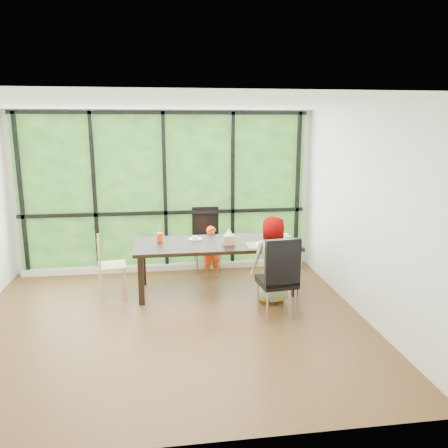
# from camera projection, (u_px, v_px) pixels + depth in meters

# --- Properties ---
(ground) EXTENTS (5.00, 5.00, 0.00)m
(ground) POSITION_uv_depth(u_px,v_px,m) (170.00, 323.00, 5.69)
(ground) COLOR black
(ground) RESTS_ON ground
(back_wall) EXTENTS (5.00, 0.00, 5.00)m
(back_wall) POSITION_uv_depth(u_px,v_px,m) (165.00, 192.00, 7.57)
(back_wall) COLOR silver
(back_wall) RESTS_ON ground
(foliage_backdrop) EXTENTS (4.80, 0.02, 2.65)m
(foliage_backdrop) POSITION_uv_depth(u_px,v_px,m) (165.00, 192.00, 7.55)
(foliage_backdrop) COLOR #204918
(foliage_backdrop) RESTS_ON back_wall
(window_mullions) EXTENTS (4.80, 0.06, 2.65)m
(window_mullions) POSITION_uv_depth(u_px,v_px,m) (165.00, 192.00, 7.51)
(window_mullions) COLOR black
(window_mullions) RESTS_ON back_wall
(window_sill) EXTENTS (4.80, 0.12, 0.10)m
(window_sill) POSITION_uv_depth(u_px,v_px,m) (167.00, 267.00, 7.75)
(window_sill) COLOR silver
(window_sill) RESTS_ON ground
(dining_table) EXTENTS (2.47, 1.17, 0.75)m
(dining_table) POSITION_uv_depth(u_px,v_px,m) (216.00, 266.00, 6.73)
(dining_table) COLOR black
(dining_table) RESTS_ON ground
(chair_window_leather) EXTENTS (0.47, 0.47, 1.08)m
(chair_window_leather) POSITION_uv_depth(u_px,v_px,m) (207.00, 240.00, 7.64)
(chair_window_leather) COLOR black
(chair_window_leather) RESTS_ON ground
(chair_interior_leather) EXTENTS (0.50, 0.50, 1.08)m
(chair_interior_leather) POSITION_uv_depth(u_px,v_px,m) (277.00, 276.00, 5.82)
(chair_interior_leather) COLOR black
(chair_interior_leather) RESTS_ON ground
(chair_end_beech) EXTENTS (0.45, 0.47, 0.90)m
(chair_end_beech) POSITION_uv_depth(u_px,v_px,m) (112.00, 266.00, 6.52)
(chair_end_beech) COLOR tan
(chair_end_beech) RESTS_ON ground
(child_toddler) EXTENTS (0.32, 0.22, 0.86)m
(child_toddler) POSITION_uv_depth(u_px,v_px,m) (212.00, 252.00, 7.30)
(child_toddler) COLOR #F94E11
(child_toddler) RESTS_ON ground
(child_older) EXTENTS (0.64, 0.46, 1.24)m
(child_older) POSITION_uv_depth(u_px,v_px,m) (272.00, 260.00, 6.24)
(child_older) COLOR slate
(child_older) RESTS_ON ground
(placemat) EXTENTS (0.48, 0.35, 0.01)m
(placemat) POSITION_uv_depth(u_px,v_px,m) (263.00, 245.00, 6.50)
(placemat) COLOR tan
(placemat) RESTS_ON dining_table
(plate_far) EXTENTS (0.21, 0.21, 0.01)m
(plate_far) POSITION_uv_depth(u_px,v_px,m) (195.00, 239.00, 6.83)
(plate_far) COLOR white
(plate_far) RESTS_ON dining_table
(plate_near) EXTENTS (0.25, 0.25, 0.02)m
(plate_near) POSITION_uv_depth(u_px,v_px,m) (263.00, 244.00, 6.53)
(plate_near) COLOR white
(plate_near) RESTS_ON dining_table
(orange_cup) EXTENTS (0.08, 0.08, 0.13)m
(orange_cup) POSITION_uv_depth(u_px,v_px,m) (160.00, 237.00, 6.69)
(orange_cup) COLOR #FF4500
(orange_cup) RESTS_ON dining_table
(green_cup) EXTENTS (0.08, 0.08, 0.13)m
(green_cup) POSITION_uv_depth(u_px,v_px,m) (288.00, 241.00, 6.51)
(green_cup) COLOR green
(green_cup) RESTS_ON dining_table
(white_mug) EXTENTS (0.07, 0.07, 0.08)m
(white_mug) POSITION_uv_depth(u_px,v_px,m) (286.00, 236.00, 6.85)
(white_mug) COLOR white
(white_mug) RESTS_ON dining_table
(tissue_box) EXTENTS (0.16, 0.16, 0.14)m
(tissue_box) POSITION_uv_depth(u_px,v_px,m) (229.00, 240.00, 6.54)
(tissue_box) COLOR tan
(tissue_box) RESTS_ON dining_table
(crepe_rolls_far) EXTENTS (0.10, 0.12, 0.04)m
(crepe_rolls_far) POSITION_uv_depth(u_px,v_px,m) (195.00, 237.00, 6.83)
(crepe_rolls_far) COLOR tan
(crepe_rolls_far) RESTS_ON plate_far
(crepe_rolls_near) EXTENTS (0.10, 0.12, 0.04)m
(crepe_rolls_near) POSITION_uv_depth(u_px,v_px,m) (263.00, 242.00, 6.52)
(crepe_rolls_near) COLOR tan
(crepe_rolls_near) RESTS_ON plate_near
(straw_white) EXTENTS (0.01, 0.04, 0.20)m
(straw_white) POSITION_uv_depth(u_px,v_px,m) (160.00, 230.00, 6.67)
(straw_white) COLOR white
(straw_white) RESTS_ON orange_cup
(straw_pink) EXTENTS (0.01, 0.04, 0.20)m
(straw_pink) POSITION_uv_depth(u_px,v_px,m) (288.00, 234.00, 6.49)
(straw_pink) COLOR pink
(straw_pink) RESTS_ON green_cup
(tissue) EXTENTS (0.12, 0.12, 0.11)m
(tissue) POSITION_uv_depth(u_px,v_px,m) (229.00, 232.00, 6.52)
(tissue) COLOR white
(tissue) RESTS_ON tissue_box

